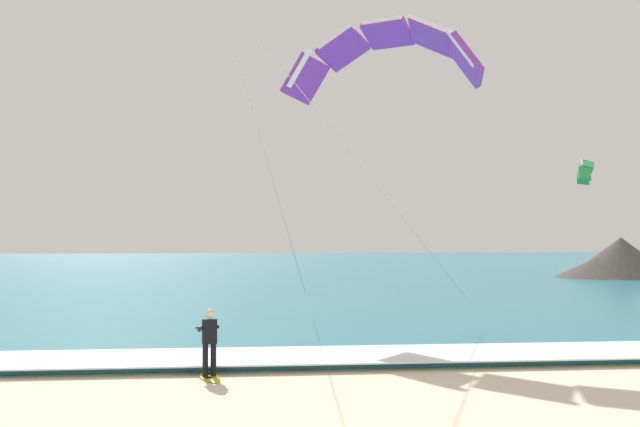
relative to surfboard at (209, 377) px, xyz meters
The scene contains 7 objects.
sea 60.95m from the surfboard, 85.71° to the left, with size 200.00×120.00×0.20m, color teal.
surf_foam 4.90m from the surfboard, 21.39° to the left, with size 200.00×2.93×0.04m, color white.
surfboard is the anchor object (origin of this frame).
kitesurfer 0.91m from the surfboard, 104.68° to the left, with size 0.61×0.60×1.69m.
kite_primary 15.53m from the surfboard, 56.78° to the left, with size 9.44×11.49×10.74m.
kite_distant 44.59m from the surfboard, 52.27° to the left, with size 2.88×4.86×1.85m.
headland_right 47.14m from the surfboard, 50.51° to the left, with size 10.16×8.71×3.39m.
Camera 1 is at (-3.63, -6.96, 3.48)m, focal length 40.04 mm.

